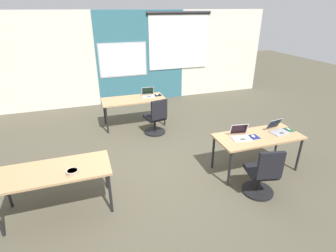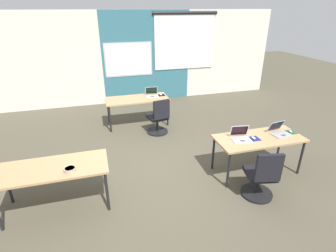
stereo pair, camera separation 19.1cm
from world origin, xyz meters
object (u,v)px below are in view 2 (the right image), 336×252
chair_far_right (158,119)px  mouse_near_right_end (290,131)px  laptop_far_right (152,94)px  mouse_far_right (161,94)px  laptop_near_right_inner (241,137)px  mouse_near_right_inner (254,138)px  desk_near_right (259,140)px  desk_near_left (53,171)px  snack_bowl (70,169)px  chair_near_right_inner (261,178)px  laptop_near_right_end (279,131)px  desk_far_center (137,101)px

chair_far_right → mouse_near_right_end: 2.93m
mouse_near_right_end → laptop_far_right: bearing=125.1°
mouse_far_right → mouse_near_right_end: same height
laptop_near_right_inner → chair_far_right: bearing=125.4°
mouse_far_right → mouse_near_right_inner: 3.06m
mouse_near_right_inner → desk_near_right: bearing=7.6°
desk_near_right → laptop_near_right_inner: (-0.36, 0.04, 0.11)m
desk_near_left → mouse_near_right_end: mouse_near_right_end is taller
mouse_near_right_inner → snack_bowl: 3.10m
snack_bowl → mouse_near_right_end: bearing=3.0°
mouse_near_right_end → chair_near_right_inner: bearing=-145.9°
desk_near_left → snack_bowl: snack_bowl is taller
chair_far_right → laptop_near_right_end: laptop_near_right_end is taller
desk_near_right → snack_bowl: bearing=-176.8°
desk_far_center → laptop_near_right_inner: bearing=-63.3°
laptop_far_right → mouse_near_right_inner: (1.20, -2.91, -0.03)m
mouse_far_right → snack_bowl: (-2.14, -3.07, 0.01)m
desk_near_right → laptop_near_right_end: size_ratio=4.30×
desk_far_center → laptop_near_right_end: laptop_near_right_end is taller
mouse_far_right → mouse_near_right_inner: size_ratio=1.08×
laptop_near_right_end → snack_bowl: 3.68m
desk_far_center → mouse_near_right_inner: bearing=-60.2°
desk_near_right → laptop_near_right_inner: laptop_near_right_inner is taller
laptop_far_right → laptop_near_right_end: 3.36m
desk_near_left → laptop_far_right: (2.17, 2.89, 0.11)m
desk_near_right → laptop_near_right_end: (0.44, 0.03, 0.11)m
desk_near_left → laptop_near_right_inner: size_ratio=4.27×
laptop_far_right → snack_bowl: laptop_far_right is taller
mouse_far_right → chair_far_right: size_ratio=0.12×
desk_near_left → mouse_far_right: (2.40, 2.89, 0.08)m
laptop_near_right_end → laptop_near_right_inner: bearing=171.3°
chair_far_right → laptop_near_right_inner: size_ratio=2.46×
desk_near_left → chair_near_right_inner: 3.22m
desk_far_center → snack_bowl: 3.33m
desk_near_left → laptop_far_right: 3.61m
desk_far_center → laptop_near_right_inner: (1.39, -2.76, 0.11)m
laptop_near_right_end → mouse_near_right_end: bearing=-9.5°
laptop_near_right_end → mouse_near_right_end: laptop_near_right_end is taller
desk_near_right → desk_far_center: bearing=122.0°
chair_far_right → snack_bowl: bearing=39.4°
laptop_near_right_end → mouse_far_right: bearing=110.0°
laptop_far_right → chair_near_right_inner: laptop_far_right is taller
laptop_near_right_inner → mouse_near_right_inner: size_ratio=3.72×
desk_near_left → chair_far_right: 3.01m
chair_near_right_inner → snack_bowl: chair_near_right_inner is taller
chair_far_right → chair_near_right_inner: same height
mouse_near_right_inner → mouse_near_right_end: (0.82, 0.04, 0.00)m
laptop_near_right_end → desk_far_center: bearing=120.1°
laptop_near_right_inner → snack_bowl: 2.88m
mouse_far_right → laptop_near_right_inner: bearing=-75.6°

